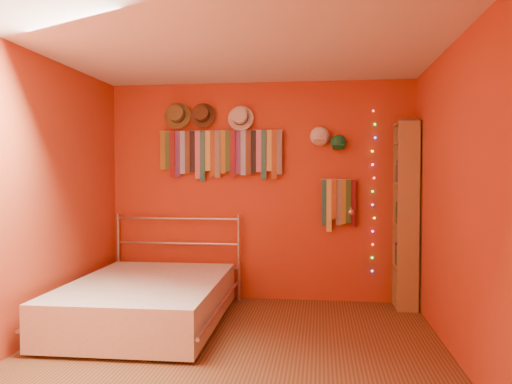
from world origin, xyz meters
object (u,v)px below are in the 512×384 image
at_px(bookshelf, 410,214).
at_px(bed, 147,301).
at_px(reading_lamp, 351,212).
at_px(tie_rack, 221,152).

height_order(bookshelf, bed, bookshelf).
xyz_separation_m(reading_lamp, bookshelf, (0.63, -0.01, -0.02)).
xyz_separation_m(reading_lamp, bed, (-1.98, -0.92, -0.81)).
relative_size(tie_rack, bed, 0.71).
relative_size(reading_lamp, bed, 0.13).
distance_m(tie_rack, reading_lamp, 1.62).
height_order(reading_lamp, bookshelf, bookshelf).
relative_size(reading_lamp, bookshelf, 0.14).
distance_m(bookshelf, bed, 2.87).
bearing_deg(bed, tie_rack, 63.46).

